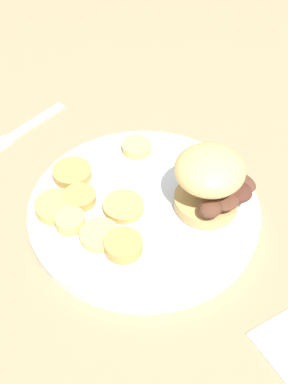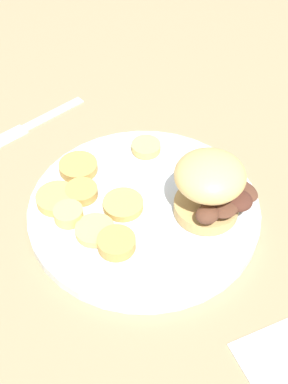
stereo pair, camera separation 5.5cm
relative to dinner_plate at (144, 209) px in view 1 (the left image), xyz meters
name	(u,v)px [view 1 (the left image)]	position (x,y,z in m)	size (l,w,h in m)	color
ground_plane	(144,214)	(0.00, 0.00, -0.01)	(4.00, 4.00, 0.00)	#937F5B
dinner_plate	(144,209)	(0.00, 0.00, 0.00)	(0.29, 0.29, 0.02)	white
sandwich	(212,181)	(-0.05, -0.07, 0.05)	(0.09, 0.11, 0.09)	tan
potato_round_0	(99,235)	(-0.01, 0.07, 0.01)	(0.05, 0.05, 0.01)	#DBB766
potato_round_1	(123,206)	(0.01, 0.02, 0.01)	(0.05, 0.05, 0.01)	tan
potato_round_2	(137,147)	(0.09, -0.05, 0.01)	(0.04, 0.04, 0.01)	#DBB766
potato_round_3	(56,206)	(0.06, 0.10, 0.01)	(0.05, 0.05, 0.01)	tan
potato_round_4	(70,221)	(0.02, 0.09, 0.02)	(0.04, 0.04, 0.02)	#DBB766
potato_round_5	(123,245)	(-0.04, 0.06, 0.01)	(0.05, 0.05, 0.01)	tan
potato_round_6	(72,173)	(0.10, 0.05, 0.01)	(0.05, 0.05, 0.01)	tan
potato_round_7	(80,197)	(0.05, 0.06, 0.01)	(0.04, 0.04, 0.01)	tan
fork	(21,131)	(0.24, 0.06, -0.01)	(0.06, 0.16, 0.00)	silver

